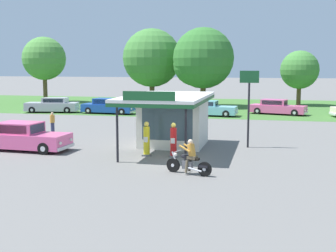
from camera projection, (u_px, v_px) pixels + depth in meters
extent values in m
plane|color=slate|center=(169.00, 160.00, 22.87)|extent=(300.00, 300.00, 0.00)
cube|color=#3D6B2D|center=(225.00, 107.00, 51.85)|extent=(120.00, 24.00, 0.01)
cube|color=silver|center=(174.00, 121.00, 26.85)|extent=(3.65, 3.68, 2.98)
cube|color=#384C56|center=(167.00, 123.00, 25.08)|extent=(2.92, 0.05, 1.91)
cube|color=silver|center=(167.00, 97.00, 24.87)|extent=(4.35, 7.84, 0.16)
cube|color=#195128|center=(167.00, 100.00, 24.90)|extent=(4.35, 7.84, 0.18)
cube|color=#195128|center=(149.00, 96.00, 21.08)|extent=(2.55, 0.08, 0.44)
cylinder|color=black|center=(186.00, 135.00, 21.31)|extent=(0.12, 0.12, 2.98)
cylinder|color=black|center=(117.00, 133.00, 22.07)|extent=(0.12, 0.12, 2.98)
cube|color=slate|center=(147.00, 155.00, 23.81)|extent=(0.44, 0.44, 0.10)
cylinder|color=yellow|center=(147.00, 140.00, 23.70)|extent=(0.34, 0.34, 1.48)
cube|color=white|center=(146.00, 140.00, 23.52)|extent=(0.22, 0.02, 0.28)
sphere|color=#EACC4C|center=(146.00, 124.00, 23.58)|extent=(0.26, 0.26, 0.26)
cube|color=slate|center=(173.00, 156.00, 23.49)|extent=(0.44, 0.44, 0.10)
cylinder|color=red|center=(173.00, 142.00, 23.38)|extent=(0.34, 0.34, 1.45)
cube|color=white|center=(173.00, 141.00, 23.20)|extent=(0.22, 0.02, 0.28)
sphere|color=#EACC4C|center=(173.00, 125.00, 23.26)|extent=(0.26, 0.26, 0.26)
cylinder|color=black|center=(173.00, 165.00, 20.18)|extent=(0.64, 0.28, 0.64)
cylinder|color=silver|center=(173.00, 165.00, 20.18)|extent=(0.19, 0.16, 0.16)
cylinder|color=black|center=(205.00, 169.00, 19.41)|extent=(0.64, 0.28, 0.64)
cylinder|color=silver|center=(205.00, 169.00, 19.41)|extent=(0.19, 0.16, 0.16)
ellipsoid|color=black|center=(187.00, 157.00, 19.78)|extent=(0.61, 0.39, 0.24)
cube|color=#59595E|center=(188.00, 165.00, 19.80)|extent=(0.49, 0.36, 0.36)
cube|color=black|center=(194.00, 159.00, 19.62)|extent=(0.53, 0.39, 0.10)
cylinder|color=silver|center=(175.00, 159.00, 20.09)|extent=(0.37, 0.17, 0.71)
cylinder|color=silver|center=(177.00, 151.00, 19.98)|extent=(0.24, 0.68, 0.04)
sphere|color=silver|center=(176.00, 155.00, 20.05)|extent=(0.16, 0.16, 0.16)
cube|color=black|center=(204.00, 166.00, 19.42)|extent=(0.47, 0.30, 0.12)
cylinder|color=silver|center=(194.00, 170.00, 19.51)|extent=(0.70, 0.28, 0.18)
cube|color=brown|center=(192.00, 157.00, 19.64)|extent=(0.48, 0.44, 0.14)
cylinder|color=brown|center=(187.00, 166.00, 19.66)|extent=(0.18, 0.26, 0.56)
cylinder|color=brown|center=(190.00, 165.00, 19.93)|extent=(0.18, 0.26, 0.56)
cylinder|color=gold|center=(192.00, 150.00, 19.62)|extent=(0.49, 0.43, 0.60)
sphere|color=beige|center=(190.00, 142.00, 19.60)|extent=(0.22, 0.22, 0.22)
cylinder|color=gold|center=(185.00, 149.00, 19.55)|extent=(0.54, 0.24, 0.31)
cylinder|color=gold|center=(189.00, 147.00, 19.90)|extent=(0.54, 0.24, 0.31)
cube|color=#E55993|center=(25.00, 140.00, 25.37)|extent=(5.18, 2.13, 0.80)
cube|color=#E55993|center=(20.00, 128.00, 25.35)|extent=(2.36, 1.78, 0.61)
cube|color=#283847|center=(37.00, 128.00, 25.05)|extent=(0.11, 1.49, 0.49)
cube|color=#283847|center=(28.00, 126.00, 26.14)|extent=(1.95, 0.12, 0.47)
cube|color=#283847|center=(11.00, 130.00, 24.56)|extent=(1.95, 0.12, 0.47)
cube|color=silver|center=(66.00, 147.00, 24.73)|extent=(0.20, 1.82, 0.18)
sphere|color=white|center=(71.00, 140.00, 25.27)|extent=(0.18, 0.18, 0.18)
sphere|color=white|center=(60.00, 143.00, 24.10)|extent=(0.18, 0.18, 0.18)
cylinder|color=black|center=(60.00, 143.00, 25.80)|extent=(0.67, 0.23, 0.66)
cylinder|color=silver|center=(60.00, 143.00, 25.80)|extent=(0.31, 0.23, 0.30)
cylinder|color=black|center=(44.00, 149.00, 24.09)|extent=(0.67, 0.23, 0.66)
cylinder|color=silver|center=(44.00, 149.00, 24.09)|extent=(0.31, 0.23, 0.30)
cylinder|color=black|center=(8.00, 140.00, 26.71)|extent=(0.67, 0.23, 0.66)
cylinder|color=silver|center=(8.00, 140.00, 26.71)|extent=(0.31, 0.23, 0.30)
cube|color=silver|center=(333.00, 114.00, 41.55)|extent=(0.47, 1.80, 0.18)
cube|color=#19479E|center=(108.00, 108.00, 44.42)|extent=(5.38, 2.20, 0.78)
cube|color=#19479E|center=(105.00, 101.00, 44.42)|extent=(2.29, 1.76, 0.57)
cube|color=#283847|center=(115.00, 101.00, 44.11)|extent=(0.14, 1.42, 0.45)
cube|color=#283847|center=(109.00, 101.00, 45.17)|extent=(1.85, 0.17, 0.43)
cube|color=#283847|center=(102.00, 102.00, 43.68)|extent=(1.85, 0.17, 0.43)
cube|color=silver|center=(133.00, 111.00, 43.69)|extent=(0.25, 1.73, 0.18)
cube|color=silver|center=(84.00, 110.00, 45.23)|extent=(0.25, 1.73, 0.18)
sphere|color=white|center=(136.00, 108.00, 44.19)|extent=(0.18, 0.18, 0.18)
sphere|color=white|center=(131.00, 109.00, 43.09)|extent=(0.18, 0.18, 0.18)
cylinder|color=black|center=(128.00, 110.00, 44.74)|extent=(0.67, 0.25, 0.66)
cylinder|color=silver|center=(128.00, 110.00, 44.74)|extent=(0.31, 0.24, 0.30)
cylinder|color=black|center=(122.00, 112.00, 43.13)|extent=(0.67, 0.25, 0.66)
cylinder|color=silver|center=(122.00, 112.00, 43.13)|extent=(0.31, 0.24, 0.30)
cylinder|color=black|center=(96.00, 109.00, 45.78)|extent=(0.67, 0.25, 0.66)
cylinder|color=silver|center=(96.00, 109.00, 45.78)|extent=(0.31, 0.24, 0.30)
cylinder|color=black|center=(88.00, 111.00, 44.17)|extent=(0.67, 0.25, 0.66)
cylinder|color=silver|center=(88.00, 111.00, 44.17)|extent=(0.31, 0.24, 0.30)
cube|color=#7AC6D1|center=(209.00, 110.00, 42.50)|extent=(5.23, 2.25, 0.76)
cube|color=#7AC6D1|center=(205.00, 103.00, 42.54)|extent=(2.42, 1.83, 0.51)
cube|color=#283847|center=(216.00, 104.00, 42.22)|extent=(0.14, 1.48, 0.41)
cube|color=#283847|center=(206.00, 103.00, 43.32)|extent=(1.96, 0.16, 0.39)
cube|color=#283847|center=(203.00, 104.00, 41.76)|extent=(1.96, 0.16, 0.39)
cube|color=silver|center=(236.00, 114.00, 41.80)|extent=(0.24, 1.81, 0.18)
cube|color=silver|center=(183.00, 112.00, 43.27)|extent=(0.24, 1.81, 0.18)
sphere|color=white|center=(238.00, 110.00, 42.33)|extent=(0.18, 0.18, 0.18)
sphere|color=white|center=(236.00, 111.00, 41.18)|extent=(0.18, 0.18, 0.18)
cylinder|color=black|center=(229.00, 112.00, 42.88)|extent=(0.67, 0.24, 0.66)
cylinder|color=silver|center=(229.00, 112.00, 42.88)|extent=(0.31, 0.24, 0.30)
cylinder|color=black|center=(226.00, 114.00, 41.19)|extent=(0.67, 0.24, 0.66)
cylinder|color=silver|center=(226.00, 114.00, 41.19)|extent=(0.31, 0.24, 0.30)
cylinder|color=black|center=(194.00, 111.00, 43.87)|extent=(0.67, 0.24, 0.66)
cylinder|color=silver|center=(194.00, 111.00, 43.87)|extent=(0.31, 0.24, 0.30)
cylinder|color=black|center=(189.00, 113.00, 42.18)|extent=(0.67, 0.24, 0.66)
cylinder|color=silver|center=(189.00, 113.00, 42.18)|extent=(0.31, 0.24, 0.30)
cube|color=#B7B7BC|center=(52.00, 107.00, 45.54)|extent=(5.49, 2.76, 0.84)
cube|color=#B7B7BC|center=(55.00, 100.00, 45.43)|extent=(2.64, 2.02, 0.50)
cube|color=#283847|center=(44.00, 100.00, 45.48)|extent=(0.30, 1.41, 0.40)
cube|color=#283847|center=(53.00, 101.00, 44.65)|extent=(2.00, 0.40, 0.38)
cube|color=#283847|center=(57.00, 99.00, 46.22)|extent=(2.00, 0.40, 0.38)
cube|color=silver|center=(27.00, 109.00, 45.69)|extent=(0.44, 1.74, 0.18)
cube|color=silver|center=(78.00, 110.00, 45.47)|extent=(0.44, 1.74, 0.18)
sphere|color=white|center=(24.00, 107.00, 45.06)|extent=(0.18, 0.18, 0.18)
sphere|color=white|center=(28.00, 106.00, 46.22)|extent=(0.18, 0.18, 0.18)
cylinder|color=black|center=(32.00, 110.00, 44.80)|extent=(0.69, 0.32, 0.66)
cylinder|color=silver|center=(32.00, 110.00, 44.80)|extent=(0.33, 0.27, 0.30)
cylinder|color=black|center=(38.00, 108.00, 46.50)|extent=(0.69, 0.32, 0.66)
cylinder|color=silver|center=(38.00, 108.00, 46.50)|extent=(0.33, 0.27, 0.30)
cylinder|color=black|center=(67.00, 110.00, 44.66)|extent=(0.69, 0.32, 0.66)
cylinder|color=silver|center=(67.00, 110.00, 44.66)|extent=(0.33, 0.27, 0.30)
cylinder|color=black|center=(72.00, 108.00, 46.35)|extent=(0.69, 0.32, 0.66)
cylinder|color=silver|center=(72.00, 108.00, 46.35)|extent=(0.33, 0.27, 0.30)
cube|color=#E55993|center=(278.00, 109.00, 43.72)|extent=(5.59, 3.14, 0.74)
cube|color=#E55993|center=(274.00, 102.00, 43.83)|extent=(2.65, 2.12, 0.55)
cube|color=#283847|center=(286.00, 103.00, 43.29)|extent=(0.41, 1.33, 0.44)
cube|color=#283847|center=(276.00, 102.00, 44.49)|extent=(1.90, 0.57, 0.42)
cube|color=#283847|center=(272.00, 103.00, 43.17)|extent=(1.90, 0.57, 0.42)
cube|color=silver|center=(306.00, 113.00, 42.48)|extent=(0.57, 1.64, 0.18)
cube|color=silver|center=(251.00, 110.00, 45.03)|extent=(0.57, 1.64, 0.18)
sphere|color=white|center=(307.00, 109.00, 42.92)|extent=(0.18, 0.18, 0.18)
sphere|color=white|center=(305.00, 110.00, 41.95)|extent=(0.18, 0.18, 0.18)
cylinder|color=black|center=(298.00, 111.00, 43.60)|extent=(0.69, 0.37, 0.66)
cylinder|color=silver|center=(298.00, 111.00, 43.60)|extent=(0.35, 0.29, 0.30)
cylinder|color=black|center=(295.00, 113.00, 42.18)|extent=(0.69, 0.37, 0.66)
cylinder|color=silver|center=(295.00, 113.00, 42.18)|extent=(0.35, 0.29, 0.30)
cylinder|color=black|center=(262.00, 109.00, 45.32)|extent=(0.69, 0.37, 0.66)
cylinder|color=silver|center=(262.00, 109.00, 45.32)|extent=(0.35, 0.29, 0.30)
cylinder|color=black|center=(257.00, 111.00, 43.90)|extent=(0.69, 0.37, 0.66)
cylinder|color=silver|center=(257.00, 111.00, 43.90)|extent=(0.35, 0.29, 0.30)
cylinder|color=#2D3351|center=(53.00, 128.00, 31.70)|extent=(0.26, 0.26, 0.76)
cylinder|color=gold|center=(52.00, 119.00, 31.61)|extent=(0.34, 0.34, 0.54)
sphere|color=tan|center=(52.00, 114.00, 31.56)|extent=(0.21, 0.21, 0.21)
cylinder|color=brown|center=(152.00, 92.00, 56.24)|extent=(0.63, 0.63, 2.97)
sphere|color=#427F38|center=(152.00, 58.00, 55.67)|extent=(7.26, 7.26, 7.26)
cylinder|color=brown|center=(299.00, 95.00, 53.44)|extent=(0.51, 0.51, 2.54)
sphere|color=#427F38|center=(300.00, 70.00, 53.03)|extent=(4.55, 4.55, 4.55)
cylinder|color=brown|center=(45.00, 89.00, 57.91)|extent=(0.54, 0.54, 3.56)
sphere|color=#4C893D|center=(44.00, 58.00, 57.38)|extent=(5.55, 5.55, 5.55)
cylinder|color=brown|center=(203.00, 94.00, 51.69)|extent=(0.63, 0.63, 2.98)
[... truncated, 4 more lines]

